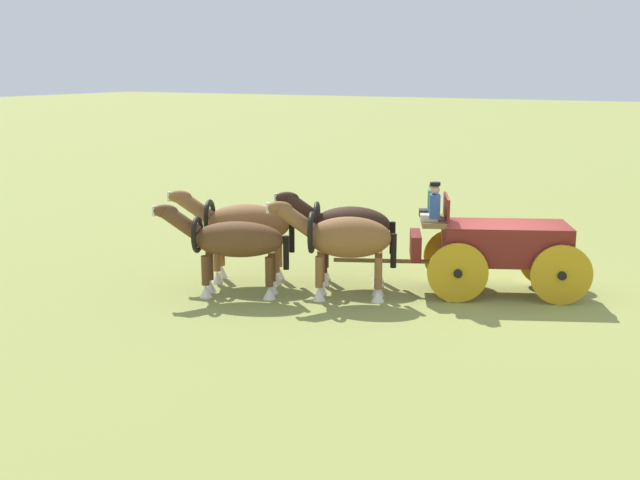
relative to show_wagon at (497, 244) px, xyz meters
The scene contains 6 objects.
ground_plane 1.22m from the show_wagon, 156.01° to the right, with size 220.00×220.00×0.00m, color olive.
show_wagon is the anchor object (origin of this frame).
draft_horse_rear_near 3.67m from the show_wagon, 34.11° to the left, with size 2.88×1.72×2.27m.
draft_horse_rear_off 3.67m from the show_wagon, 13.68° to the left, with size 2.86×1.71×2.29m.
draft_horse_lead_near 6.26m from the show_wagon, 29.85° to the left, with size 3.04×1.75×2.16m.
draft_horse_lead_off 6.24m from the show_wagon, 17.91° to the left, with size 3.04×1.81×2.29m.
Camera 1 is at (-4.79, 17.99, 5.33)m, focal length 44.21 mm.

